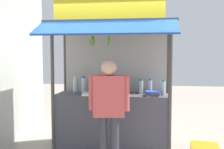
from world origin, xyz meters
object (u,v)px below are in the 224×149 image
object	(u,v)px
water_bottle_mid_right	(141,87)
banana_bunch_leftmost	(93,41)
water_bottle_front_left	(84,85)
water_bottle_back_right	(150,86)
vendor_person	(109,103)
magazine_stack_far_left	(88,94)
banana_bunch_inner_right	(109,42)
magazine_stack_rear_center	(152,94)
water_bottle_far_right	(125,86)
magazine_stack_front_right	(123,94)
water_bottle_left	(76,85)
water_bottle_mid_left	(163,88)

from	to	relation	value
water_bottle_mid_right	banana_bunch_leftmost	world-z (taller)	banana_bunch_leftmost
water_bottle_front_left	water_bottle_back_right	world-z (taller)	water_bottle_front_left
vendor_person	magazine_stack_far_left	bearing A→B (deg)	-61.61
water_bottle_back_right	banana_bunch_inner_right	bearing A→B (deg)	-138.66
water_bottle_front_left	magazine_stack_rear_center	xyz separation A→B (m)	(1.25, -0.22, -0.10)
water_bottle_back_right	water_bottle_far_right	xyz separation A→B (m)	(-0.46, 0.01, 0.01)
vendor_person	magazine_stack_rear_center	bearing A→B (deg)	-138.52
water_bottle_mid_right	vendor_person	distance (m)	1.07
water_bottle_front_left	magazine_stack_rear_center	bearing A→B (deg)	-9.77
water_bottle_back_right	vendor_person	bearing A→B (deg)	-119.60
water_bottle_back_right	magazine_stack_far_left	bearing A→B (deg)	-159.19
water_bottle_front_left	magazine_stack_front_right	distance (m)	0.79
water_bottle_mid_right	water_bottle_back_right	distance (m)	0.17
water_bottle_left	banana_bunch_inner_right	bearing A→B (deg)	-37.39
water_bottle_mid_right	banana_bunch_inner_right	xyz separation A→B (m)	(-0.50, -0.51, 0.79)
water_bottle_left	magazine_stack_rear_center	xyz separation A→B (m)	(1.43, -0.29, -0.10)
water_bottle_mid_right	banana_bunch_leftmost	size ratio (longest dim) A/B	0.90
water_bottle_mid_right	water_bottle_back_right	world-z (taller)	water_bottle_back_right
water_bottle_left	magazine_stack_far_left	bearing A→B (deg)	-49.15
water_bottle_far_right	banana_bunch_inner_right	xyz separation A→B (m)	(-0.20, -0.59, 0.78)
water_bottle_far_right	water_bottle_front_left	bearing A→B (deg)	-172.56
water_bottle_front_left	water_bottle_far_right	xyz separation A→B (m)	(0.75, 0.10, -0.01)
water_bottle_back_right	water_bottle_mid_left	world-z (taller)	water_bottle_mid_left
water_bottle_front_left	banana_bunch_inner_right	bearing A→B (deg)	-41.44
water_bottle_far_right	water_bottle_left	bearing A→B (deg)	-178.27
magazine_stack_far_left	banana_bunch_leftmost	size ratio (longest dim) A/B	1.00
water_bottle_mid_left	magazine_stack_rear_center	world-z (taller)	water_bottle_mid_left
water_bottle_left	water_bottle_far_right	size ratio (longest dim) A/B	1.04
water_bottle_mid_left	banana_bunch_leftmost	world-z (taller)	banana_bunch_leftmost
magazine_stack_front_right	water_bottle_left	bearing A→B (deg)	161.65
water_bottle_left	water_bottle_back_right	bearing A→B (deg)	0.64
magazine_stack_far_left	water_bottle_far_right	bearing A→B (deg)	34.74
magazine_stack_rear_center	vendor_person	distance (m)	0.97
vendor_person	banana_bunch_inner_right	bearing A→B (deg)	-89.74
water_bottle_left	magazine_stack_rear_center	bearing A→B (deg)	-11.30
magazine_stack_far_left	water_bottle_back_right	bearing A→B (deg)	20.81
water_bottle_left	water_bottle_mid_left	world-z (taller)	water_bottle_left
banana_bunch_leftmost	banana_bunch_inner_right	world-z (taller)	same
water_bottle_far_right	magazine_stack_front_right	size ratio (longest dim) A/B	1.13
magazine_stack_front_right	water_bottle_far_right	bearing A→B (deg)	89.21
water_bottle_mid_right	water_bottle_mid_left	world-z (taller)	water_bottle_mid_left
water_bottle_mid_right	magazine_stack_far_left	distance (m)	0.96
magazine_stack_far_left	magazine_stack_rear_center	xyz separation A→B (m)	(1.10, 0.10, 0.02)
water_bottle_mid_left	water_bottle_left	bearing A→B (deg)	174.01
water_bottle_mid_left	banana_bunch_leftmost	size ratio (longest dim) A/B	0.93
water_bottle_mid_right	magazine_stack_far_left	world-z (taller)	water_bottle_mid_right
water_bottle_back_right	water_bottle_left	size ratio (longest dim) A/B	0.92
water_bottle_front_left	water_bottle_back_right	xyz separation A→B (m)	(1.21, 0.09, -0.02)
water_bottle_mid_left	water_bottle_front_left	bearing A→B (deg)	176.04
magazine_stack_front_right	magazine_stack_rear_center	distance (m)	0.51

